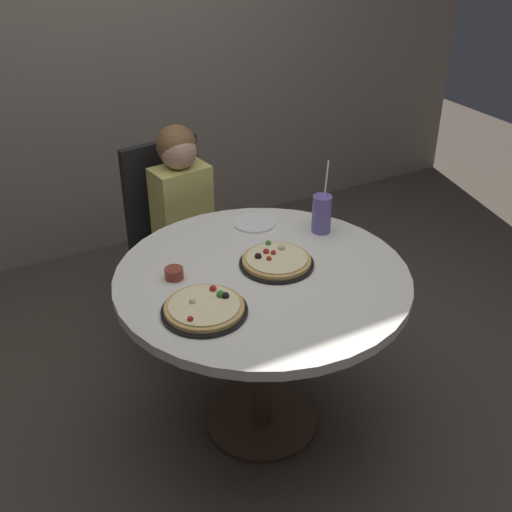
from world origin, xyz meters
TOP-DOWN VIEW (x-y plane):
  - ground_plane at (0.00, 0.00)m, footprint 8.00×8.00m
  - wall_with_window at (0.00, 1.87)m, footprint 5.20×0.14m
  - dining_table at (0.00, 0.00)m, footprint 1.11×1.11m
  - chair_wooden at (-0.01, 0.89)m, footprint 0.45×0.45m
  - diner_child at (0.01, 0.71)m, footprint 0.29×0.42m
  - pizza_veggie at (0.08, 0.03)m, footprint 0.29×0.29m
  - pizza_cheese at (-0.29, -0.12)m, footprint 0.30×0.30m
  - soda_cup at (0.38, 0.18)m, footprint 0.08×0.08m
  - sauce_bowl at (-0.30, 0.13)m, footprint 0.07×0.07m
  - plate_small at (0.16, 0.37)m, footprint 0.18×0.18m

SIDE VIEW (x-z plane):
  - ground_plane at x=0.00m, z-range 0.00..0.00m
  - diner_child at x=0.01m, z-range -0.06..1.02m
  - chair_wooden at x=-0.01m, z-range 0.06..1.01m
  - dining_table at x=0.00m, z-range 0.26..1.01m
  - plate_small at x=0.16m, z-range 0.75..0.76m
  - pizza_cheese at x=-0.29m, z-range 0.74..0.79m
  - pizza_veggie at x=0.08m, z-range 0.74..0.79m
  - sauce_bowl at x=-0.30m, z-range 0.75..0.79m
  - soda_cup at x=0.38m, z-range 0.68..0.98m
  - wall_with_window at x=0.00m, z-range 0.00..2.90m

